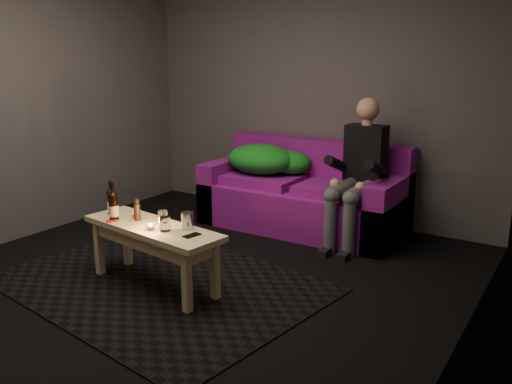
# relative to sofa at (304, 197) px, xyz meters

# --- Properties ---
(floor) EXTENTS (4.50, 4.50, 0.00)m
(floor) POSITION_rel_sofa_xyz_m (-0.13, -1.82, -0.31)
(floor) COLOR black
(floor) RESTS_ON ground
(room) EXTENTS (4.50, 4.50, 4.50)m
(room) POSITION_rel_sofa_xyz_m (-0.13, -1.35, 1.33)
(room) COLOR silver
(room) RESTS_ON ground
(rug) EXTENTS (2.61, 2.05, 0.01)m
(rug) POSITION_rel_sofa_xyz_m (-0.27, -1.88, -0.31)
(rug) COLOR black
(rug) RESTS_ON floor
(sofa) EXTENTS (2.00, 0.90, 0.86)m
(sofa) POSITION_rel_sofa_xyz_m (0.00, 0.00, 0.00)
(sofa) COLOR #751180
(sofa) RESTS_ON floor
(green_blanket) EXTENTS (0.88, 0.60, 0.30)m
(green_blanket) POSITION_rel_sofa_xyz_m (-0.45, -0.01, 0.34)
(green_blanket) COLOR #178224
(green_blanket) RESTS_ON sofa
(person) EXTENTS (0.36, 0.83, 1.33)m
(person) POSITION_rel_sofa_xyz_m (0.63, -0.16, 0.38)
(person) COLOR black
(person) RESTS_ON sofa
(coffee_table) EXTENTS (1.24, 0.54, 0.49)m
(coffee_table) POSITION_rel_sofa_xyz_m (-0.27, -1.93, 0.09)
(coffee_table) COLOR #F0D78C
(coffee_table) RESTS_ON rug
(beer_bottle_a) EXTENTS (0.07, 0.07, 0.27)m
(beer_bottle_a) POSITION_rel_sofa_xyz_m (-0.75, -1.87, 0.28)
(beer_bottle_a) COLOR black
(beer_bottle_a) RESTS_ON coffee_table
(beer_bottle_b) EXTENTS (0.07, 0.07, 0.29)m
(beer_bottle_b) POSITION_rel_sofa_xyz_m (-0.62, -1.97, 0.28)
(beer_bottle_b) COLOR black
(beer_bottle_b) RESTS_ON coffee_table
(salt_shaker) EXTENTS (0.04, 0.04, 0.08)m
(salt_shaker) POSITION_rel_sofa_xyz_m (-0.49, -1.89, 0.22)
(salt_shaker) COLOR silver
(salt_shaker) RESTS_ON coffee_table
(pepper_mill) EXTENTS (0.05, 0.05, 0.13)m
(pepper_mill) POSITION_rel_sofa_xyz_m (-0.45, -1.89, 0.24)
(pepper_mill) COLOR black
(pepper_mill) RESTS_ON coffee_table
(tumbler_back) EXTENTS (0.07, 0.07, 0.09)m
(tumbler_back) POSITION_rel_sofa_xyz_m (-0.26, -1.82, 0.22)
(tumbler_back) COLOR white
(tumbler_back) RESTS_ON coffee_table
(tealight) EXTENTS (0.06, 0.06, 0.04)m
(tealight) POSITION_rel_sofa_xyz_m (-0.21, -2.00, 0.20)
(tealight) COLOR white
(tealight) RESTS_ON coffee_table
(tumbler_front) EXTENTS (0.10, 0.10, 0.10)m
(tumbler_front) POSITION_rel_sofa_xyz_m (-0.11, -1.97, 0.23)
(tumbler_front) COLOR white
(tumbler_front) RESTS_ON coffee_table
(steel_cup) EXTENTS (0.09, 0.09, 0.12)m
(steel_cup) POSITION_rel_sofa_xyz_m (0.00, -1.85, 0.24)
(steel_cup) COLOR silver
(steel_cup) RESTS_ON coffee_table
(smartphone) EXTENTS (0.09, 0.14, 0.01)m
(smartphone) POSITION_rel_sofa_xyz_m (0.13, -1.96, 0.18)
(smartphone) COLOR black
(smartphone) RESTS_ON coffee_table
(red_lighter) EXTENTS (0.05, 0.08, 0.01)m
(red_lighter) POSITION_rel_sofa_xyz_m (-0.58, -2.03, 0.18)
(red_lighter) COLOR red
(red_lighter) RESTS_ON coffee_table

